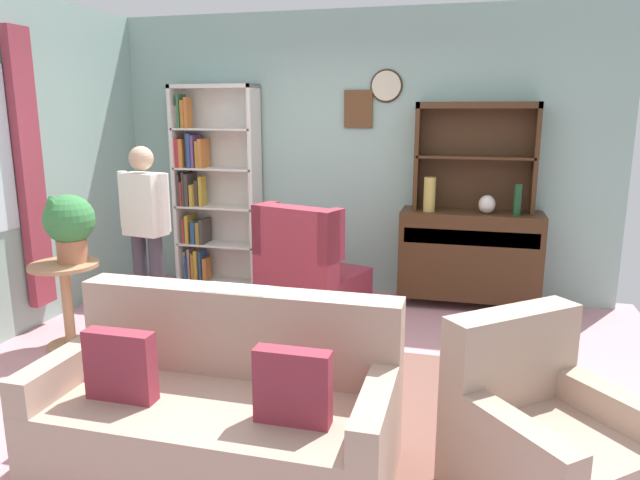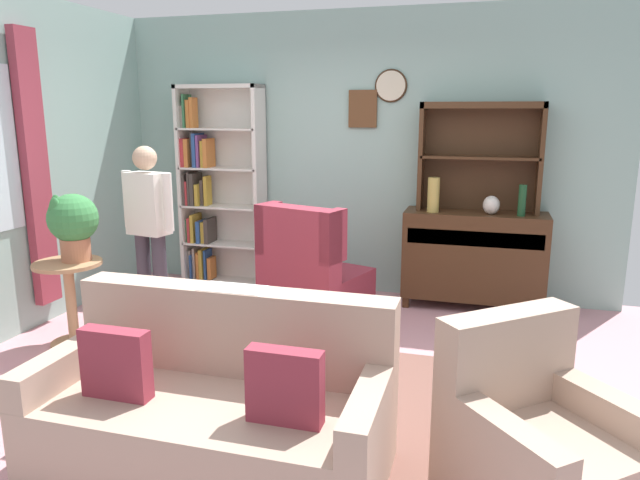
# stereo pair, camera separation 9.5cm
# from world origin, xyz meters

# --- Properties ---
(ground_plane) EXTENTS (5.40, 4.60, 0.02)m
(ground_plane) POSITION_xyz_m (0.00, 0.00, -0.01)
(ground_plane) COLOR #C68C93
(wall_back) EXTENTS (5.00, 0.09, 2.80)m
(wall_back) POSITION_xyz_m (0.00, 2.13, 1.41)
(wall_back) COLOR #93B7AD
(wall_back) RESTS_ON ground_plane
(area_rug) EXTENTS (2.45, 1.76, 0.01)m
(area_rug) POSITION_xyz_m (0.20, -0.30, 0.00)
(area_rug) COLOR brown
(area_rug) RESTS_ON ground_plane
(bookshelf) EXTENTS (0.90, 0.30, 2.10)m
(bookshelf) POSITION_xyz_m (-1.56, 1.94, 1.01)
(bookshelf) COLOR silver
(bookshelf) RESTS_ON ground_plane
(sideboard) EXTENTS (1.30, 0.45, 0.92)m
(sideboard) POSITION_xyz_m (1.13, 1.86, 0.51)
(sideboard) COLOR #422816
(sideboard) RESTS_ON ground_plane
(sideboard_hutch) EXTENTS (1.10, 0.26, 1.00)m
(sideboard_hutch) POSITION_xyz_m (1.13, 1.97, 1.56)
(sideboard_hutch) COLOR #422816
(sideboard_hutch) RESTS_ON sideboard
(vase_tall) EXTENTS (0.11, 0.11, 0.32)m
(vase_tall) POSITION_xyz_m (0.74, 1.78, 1.08)
(vase_tall) COLOR tan
(vase_tall) RESTS_ON sideboard
(vase_round) EXTENTS (0.15, 0.15, 0.17)m
(vase_round) POSITION_xyz_m (1.26, 1.79, 1.01)
(vase_round) COLOR beige
(vase_round) RESTS_ON sideboard
(bottle_wine) EXTENTS (0.07, 0.07, 0.28)m
(bottle_wine) POSITION_xyz_m (1.52, 1.77, 1.06)
(bottle_wine) COLOR #194223
(bottle_wine) RESTS_ON sideboard
(couch_floral) EXTENTS (1.80, 0.85, 0.90)m
(couch_floral) POSITION_xyz_m (-0.08, -1.15, 0.31)
(couch_floral) COLOR tan
(couch_floral) RESTS_ON ground_plane
(armchair_floral) EXTENTS (1.08, 1.08, 0.88)m
(armchair_floral) POSITION_xyz_m (1.52, -0.99, 0.29)
(armchair_floral) COLOR tan
(armchair_floral) RESTS_ON ground_plane
(wingback_chair) EXTENTS (0.99, 1.00, 1.05)m
(wingback_chair) POSITION_xyz_m (-0.25, 1.14, 0.38)
(wingback_chair) COLOR maroon
(wingback_chair) RESTS_ON ground_plane
(plant_stand) EXTENTS (0.52, 0.52, 0.69)m
(plant_stand) POSITION_xyz_m (-1.91, 0.03, 0.42)
(plant_stand) COLOR #A87F56
(plant_stand) RESTS_ON ground_plane
(potted_plant_large) EXTENTS (0.38, 0.38, 0.53)m
(potted_plant_large) POSITION_xyz_m (-1.87, 0.09, 1.00)
(potted_plant_large) COLOR #AD6B4C
(potted_plant_large) RESTS_ON plant_stand
(person_reading) EXTENTS (0.53, 0.26, 1.56)m
(person_reading) POSITION_xyz_m (-1.52, 0.59, 0.91)
(person_reading) COLOR #38333D
(person_reading) RESTS_ON ground_plane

